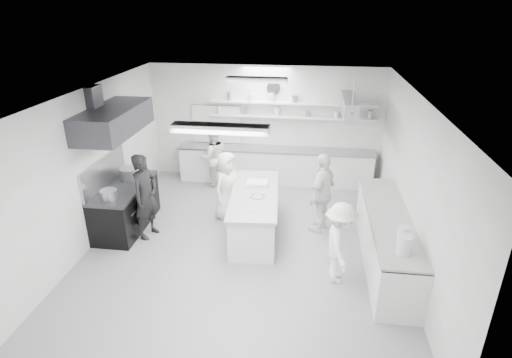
# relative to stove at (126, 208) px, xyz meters

# --- Properties ---
(floor) EXTENTS (6.00, 7.00, 0.02)m
(floor) POSITION_rel_stove_xyz_m (2.60, -0.40, -0.46)
(floor) COLOR gray
(floor) RESTS_ON ground
(ceiling) EXTENTS (6.00, 7.00, 0.02)m
(ceiling) POSITION_rel_stove_xyz_m (2.60, -0.40, 2.56)
(ceiling) COLOR white
(ceiling) RESTS_ON wall_back
(wall_back) EXTENTS (6.00, 0.04, 3.00)m
(wall_back) POSITION_rel_stove_xyz_m (2.60, 3.10, 1.05)
(wall_back) COLOR silver
(wall_back) RESTS_ON floor
(wall_front) EXTENTS (6.00, 0.04, 3.00)m
(wall_front) POSITION_rel_stove_xyz_m (2.60, -3.90, 1.05)
(wall_front) COLOR silver
(wall_front) RESTS_ON floor
(wall_left) EXTENTS (0.04, 7.00, 3.00)m
(wall_left) POSITION_rel_stove_xyz_m (-0.40, -0.40, 1.05)
(wall_left) COLOR silver
(wall_left) RESTS_ON floor
(wall_right) EXTENTS (0.04, 7.00, 3.00)m
(wall_right) POSITION_rel_stove_xyz_m (5.60, -0.40, 1.05)
(wall_right) COLOR silver
(wall_right) RESTS_ON floor
(stove) EXTENTS (0.80, 1.80, 0.90)m
(stove) POSITION_rel_stove_xyz_m (0.00, 0.00, 0.00)
(stove) COLOR black
(stove) RESTS_ON floor
(exhaust_hood) EXTENTS (0.85, 2.00, 0.50)m
(exhaust_hood) POSITION_rel_stove_xyz_m (0.00, -0.00, 1.90)
(exhaust_hood) COLOR #323238
(exhaust_hood) RESTS_ON wall_left
(back_counter) EXTENTS (5.00, 0.60, 0.92)m
(back_counter) POSITION_rel_stove_xyz_m (2.90, 2.80, 0.01)
(back_counter) COLOR silver
(back_counter) RESTS_ON floor
(shelf_lower) EXTENTS (4.20, 0.26, 0.04)m
(shelf_lower) POSITION_rel_stove_xyz_m (3.30, 2.97, 1.30)
(shelf_lower) COLOR silver
(shelf_lower) RESTS_ON wall_back
(shelf_upper) EXTENTS (4.20, 0.26, 0.04)m
(shelf_upper) POSITION_rel_stove_xyz_m (3.30, 2.97, 1.65)
(shelf_upper) COLOR silver
(shelf_upper) RESTS_ON wall_back
(pass_through_window) EXTENTS (1.30, 0.04, 1.00)m
(pass_through_window) POSITION_rel_stove_xyz_m (1.30, 3.08, 1.00)
(pass_through_window) COLOR black
(pass_through_window) RESTS_ON wall_back
(wall_clock) EXTENTS (0.32, 0.05, 0.32)m
(wall_clock) POSITION_rel_stove_xyz_m (2.80, 3.06, 2.00)
(wall_clock) COLOR white
(wall_clock) RESTS_ON wall_back
(right_counter) EXTENTS (0.74, 3.30, 0.94)m
(right_counter) POSITION_rel_stove_xyz_m (5.25, -0.60, 0.02)
(right_counter) COLOR silver
(right_counter) RESTS_ON floor
(pot_rack) EXTENTS (0.30, 1.60, 0.40)m
(pot_rack) POSITION_rel_stove_xyz_m (4.60, 2.00, 1.85)
(pot_rack) COLOR #9C9D9F
(pot_rack) RESTS_ON ceiling
(light_fixture_front) EXTENTS (1.30, 0.25, 0.10)m
(light_fixture_front) POSITION_rel_stove_xyz_m (2.60, -2.20, 2.49)
(light_fixture_front) COLOR silver
(light_fixture_front) RESTS_ON ceiling
(light_fixture_rear) EXTENTS (1.30, 0.25, 0.10)m
(light_fixture_rear) POSITION_rel_stove_xyz_m (2.60, 1.40, 2.49)
(light_fixture_rear) COLOR silver
(light_fixture_rear) RESTS_ON ceiling
(prep_island) EXTENTS (1.03, 2.36, 0.85)m
(prep_island) POSITION_rel_stove_xyz_m (2.72, 0.14, -0.03)
(prep_island) COLOR silver
(prep_island) RESTS_ON floor
(stove_pot) EXTENTS (0.42, 0.42, 0.29)m
(stove_pot) POSITION_rel_stove_xyz_m (0.00, 0.38, 0.61)
(stove_pot) COLOR #9C9D9F
(stove_pot) RESTS_ON stove
(cook_stove) EXTENTS (0.59, 0.74, 1.77)m
(cook_stove) POSITION_rel_stove_xyz_m (0.59, -0.27, 0.44)
(cook_stove) COLOR black
(cook_stove) RESTS_ON floor
(cook_back) EXTENTS (0.93, 0.84, 1.56)m
(cook_back) POSITION_rel_stove_xyz_m (1.35, 2.40, 0.33)
(cook_back) COLOR white
(cook_back) RESTS_ON floor
(cook_island_left) EXTENTS (0.77, 0.89, 1.53)m
(cook_island_left) POSITION_rel_stove_xyz_m (2.03, 0.73, 0.31)
(cook_island_left) COLOR white
(cook_island_left) RESTS_ON floor
(cook_island_right) EXTENTS (0.80, 1.08, 1.70)m
(cook_island_right) POSITION_rel_stove_xyz_m (4.08, 0.45, 0.40)
(cook_island_right) COLOR white
(cook_island_right) RESTS_ON floor
(cook_right) EXTENTS (0.62, 0.98, 1.46)m
(cook_right) POSITION_rel_stove_xyz_m (4.36, -1.24, 0.28)
(cook_right) COLOR white
(cook_right) RESTS_ON floor
(bowl_island_a) EXTENTS (0.34, 0.34, 0.07)m
(bowl_island_a) POSITION_rel_stove_xyz_m (2.80, 0.00, 0.43)
(bowl_island_a) COLOR #9C9D9F
(bowl_island_a) RESTS_ON prep_island
(bowl_island_b) EXTENTS (0.19, 0.19, 0.06)m
(bowl_island_b) POSITION_rel_stove_xyz_m (2.81, -0.54, 0.43)
(bowl_island_b) COLOR silver
(bowl_island_b) RESTS_ON prep_island
(bowl_right) EXTENTS (0.28, 0.28, 0.05)m
(bowl_right) POSITION_rel_stove_xyz_m (5.35, -1.12, 0.52)
(bowl_right) COLOR silver
(bowl_right) RESTS_ON right_counter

